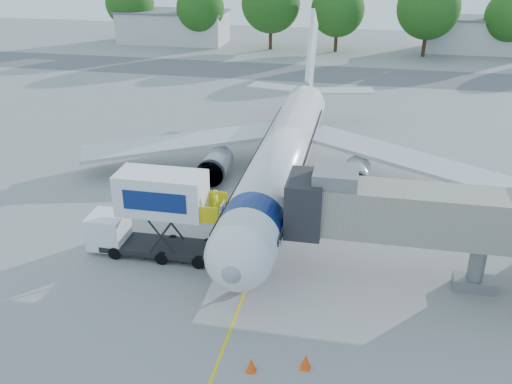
# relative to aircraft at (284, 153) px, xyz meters

# --- Properties ---
(ground) EXTENTS (160.00, 160.00, 0.00)m
(ground) POSITION_rel_aircraft_xyz_m (0.00, -4.12, -2.95)
(ground) COLOR gray
(ground) RESTS_ON ground
(guidance_line) EXTENTS (0.15, 70.00, 0.01)m
(guidance_line) POSITION_rel_aircraft_xyz_m (0.00, -4.12, -2.94)
(guidance_line) COLOR yellow
(guidance_line) RESTS_ON ground
(taxiway_strip) EXTENTS (120.00, 10.00, 0.01)m
(taxiway_strip) POSITION_rel_aircraft_xyz_m (0.00, 37.88, -2.94)
(taxiway_strip) COLOR #59595B
(taxiway_strip) RESTS_ON ground
(aircraft) EXTENTS (34.17, 37.73, 11.35)m
(aircraft) POSITION_rel_aircraft_xyz_m (0.00, 0.00, 0.00)
(aircraft) COLOR silver
(aircraft) RESTS_ON ground
(jet_bridge) EXTENTS (13.90, 3.20, 6.60)m
(jet_bridge) POSITION_rel_aircraft_xyz_m (7.99, -11.12, 1.39)
(jet_bridge) COLOR #9D9586
(jet_bridge) RESTS_ON ground
(catering_hiloader) EXTENTS (8.50, 2.44, 5.50)m
(catering_hiloader) POSITION_rel_aircraft_xyz_m (-6.27, -11.12, -0.19)
(catering_hiloader) COLOR black
(catering_hiloader) RESTS_ON ground
(safety_cone_a) EXTENTS (0.50, 0.50, 0.79)m
(safety_cone_a) POSITION_rel_aircraft_xyz_m (4.06, -19.29, -2.57)
(safety_cone_a) COLOR #FF4A0D
(safety_cone_a) RESTS_ON ground
(safety_cone_b) EXTENTS (0.47, 0.47, 0.74)m
(safety_cone_b) POSITION_rel_aircraft_xyz_m (1.64, -19.99, -2.59)
(safety_cone_b) COLOR #FF4A0D
(safety_cone_b) RESTS_ON ground
(outbuilding_left) EXTENTS (18.40, 8.40, 5.30)m
(outbuilding_left) POSITION_rel_aircraft_xyz_m (-28.00, 55.88, -0.29)
(outbuilding_left) COLOR silver
(outbuilding_left) RESTS_ON ground
(outbuilding_right) EXTENTS (16.40, 7.40, 5.30)m
(outbuilding_right) POSITION_rel_aircraft_xyz_m (22.00, 57.88, -0.29)
(outbuilding_right) COLOR silver
(outbuilding_right) RESTS_ON ground
(tree_a) EXTENTS (8.26, 8.26, 10.53)m
(tree_a) POSITION_rel_aircraft_xyz_m (-35.53, 55.81, 3.44)
(tree_a) COLOR #382314
(tree_a) RESTS_ON ground
(tree_b) EXTENTS (7.85, 7.85, 10.01)m
(tree_b) POSITION_rel_aircraft_xyz_m (-22.35, 53.64, 3.13)
(tree_b) COLOR #382314
(tree_b) RESTS_ON ground
(tree_c) EXTENTS (9.33, 9.33, 11.89)m
(tree_c) POSITION_rel_aircraft_xyz_m (-10.54, 53.11, 4.27)
(tree_c) COLOR #382314
(tree_c) RESTS_ON ground
(tree_d) EXTENTS (8.34, 8.34, 10.64)m
(tree_d) POSITION_rel_aircraft_xyz_m (-0.01, 53.32, 3.51)
(tree_d) COLOR #382314
(tree_d) RESTS_ON ground
(tree_e) EXTENTS (9.37, 9.37, 11.95)m
(tree_e) POSITION_rel_aircraft_xyz_m (13.53, 52.24, 4.31)
(tree_e) COLOR #382314
(tree_e) RESTS_ON ground
(tree_f) EXTENTS (7.67, 7.67, 9.78)m
(tree_f) POSITION_rel_aircraft_xyz_m (25.90, 55.32, 2.99)
(tree_f) COLOR #382314
(tree_f) RESTS_ON ground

